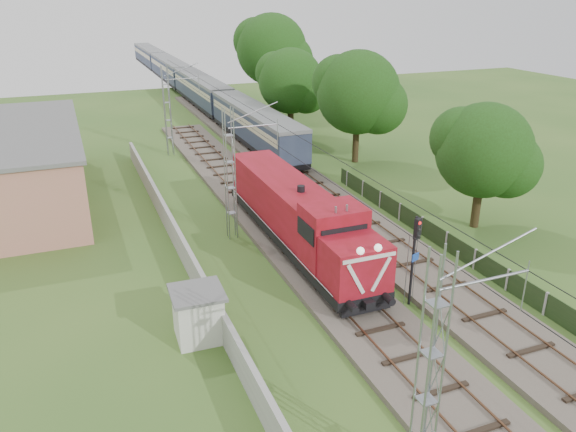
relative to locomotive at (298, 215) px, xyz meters
name	(u,v)px	position (x,y,z in m)	size (l,w,h in m)	color
ground	(373,328)	(0.00, -8.82, -2.20)	(140.00, 140.00, 0.00)	#345921
track_main	(310,260)	(0.00, -1.82, -2.02)	(4.20, 70.00, 0.45)	#6B6054
track_side	(301,181)	(5.00, 11.18, -2.02)	(4.20, 80.00, 0.45)	#6B6054
catenary	(231,174)	(-2.95, 3.18, 1.85)	(3.31, 70.00, 8.00)	gray
boundary_wall	(175,234)	(-6.50, 3.18, -1.45)	(0.25, 40.00, 1.50)	#9E9E99
station_building	(21,164)	(-15.00, 15.18, 0.43)	(8.40, 20.40, 5.22)	#AF755E
fence	(475,259)	(8.00, -5.82, -1.60)	(0.12, 32.00, 1.20)	black
locomotive	(298,215)	(0.00, 0.00, 0.00)	(2.93, 16.73, 4.25)	black
coach_rake	(184,78)	(5.00, 54.33, 0.17)	(2.82, 84.02, 3.25)	black
signal_post	(415,246)	(2.68, -7.72, 0.95)	(0.49, 0.39, 4.59)	black
relay_hut	(198,314)	(-7.40, -6.64, -1.04)	(2.32, 2.32, 2.31)	silver
tree_a	(485,151)	(11.99, -0.98, 2.77)	(6.15, 5.85, 7.97)	#3D2F19
tree_b	(359,93)	(11.79, 14.83, 3.80)	(7.41, 7.06, 9.61)	#3D2F19
tree_c	(291,82)	(10.08, 25.82, 3.33)	(6.84, 6.52, 8.87)	#3D2F19
tree_d	(273,50)	(12.95, 39.01, 5.08)	(9.00, 8.57, 11.66)	#3D2F19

